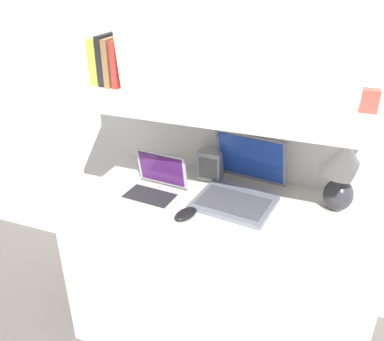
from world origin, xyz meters
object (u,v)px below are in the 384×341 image
laptop_small (154,188)px  book_yellow (100,60)px  book_red (122,62)px  laptop_large (240,187)px  book_brown (115,61)px  book_white (128,55)px  router_box (210,165)px  table_lamp (343,169)px  computer_mouse (186,214)px  book_black (108,59)px  shelf_gadget (370,101)px

laptop_small → book_yellow: 0.60m
laptop_small → book_red: (-0.16, 0.08, 0.53)m
laptop_large → book_brown: 0.77m
book_brown → book_white: 0.07m
laptop_large → laptop_small: (-0.37, -0.11, -0.02)m
router_box → book_brown: book_brown is taller
table_lamp → book_white: (-0.91, -0.09, 0.41)m
computer_mouse → book_yellow: (-0.47, 0.20, 0.56)m
laptop_small → book_white: size_ratio=1.02×
laptop_small → book_white: 0.59m
book_red → laptop_large: bearing=3.4°
book_brown → laptop_large: bearing=3.2°
book_black → book_red: bearing=0.0°
laptop_large → computer_mouse: (-0.17, -0.23, -0.04)m
laptop_small → book_brown: 0.58m
computer_mouse → book_white: size_ratio=0.51×
book_white → laptop_small: bearing=-32.3°
book_brown → book_red: (0.03, 0.00, -0.00)m
laptop_small → computer_mouse: (0.20, -0.11, -0.03)m
laptop_large → book_black: size_ratio=1.96×
book_brown → book_red: book_brown is taller
book_brown → shelf_gadget: 1.02m
book_white → shelf_gadget: (0.95, 0.00, -0.09)m
book_yellow → shelf_gadget: 1.09m
table_lamp → book_brown: (-0.98, -0.09, 0.38)m
computer_mouse → book_yellow: bearing=157.4°
shelf_gadget → laptop_small: bearing=-174.3°
router_box → table_lamp: bearing=-6.4°
book_yellow → book_brown: book_brown is taller
table_lamp → shelf_gadget: bearing=-66.9°
table_lamp → book_white: 1.01m
book_red → shelf_gadget: (0.98, 0.00, -0.06)m
computer_mouse → router_box: 0.36m
shelf_gadget → table_lamp: bearing=113.1°
table_lamp → shelf_gadget: shelf_gadget is taller
shelf_gadget → book_yellow: bearing=180.0°
laptop_small → book_black: (-0.23, 0.08, 0.54)m
book_black → shelf_gadget: bearing=0.0°
laptop_small → book_brown: size_ratio=1.35×
computer_mouse → book_black: book_black is taller
laptop_large → book_yellow: 0.82m
computer_mouse → book_white: (-0.33, 0.20, 0.59)m
book_yellow → laptop_small: bearing=-16.9°
laptop_large → shelf_gadget: size_ratio=4.96×
book_brown → laptop_small: bearing=-22.6°
laptop_small → laptop_large: bearing=17.3°
laptop_large → laptop_small: bearing=-162.7°
book_white → book_yellow: bearing=180.0°
book_black → book_white: 0.11m
book_black → shelf_gadget: book_black is taller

